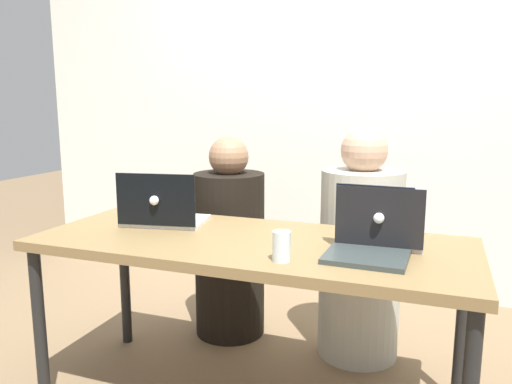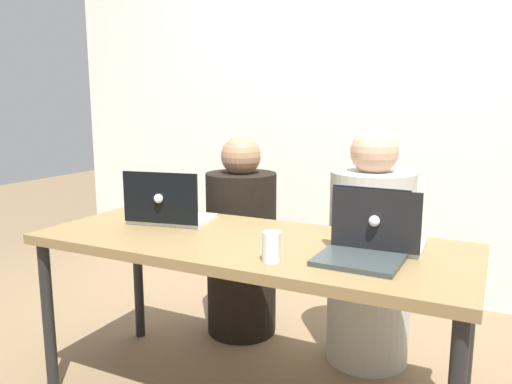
% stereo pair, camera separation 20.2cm
% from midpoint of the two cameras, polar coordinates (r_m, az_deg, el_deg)
% --- Properties ---
extents(back_wall, '(4.52, 0.10, 2.45)m').
position_cam_midpoint_polar(back_wall, '(3.40, 7.10, 9.56)').
color(back_wall, silver).
rests_on(back_wall, ground).
extents(desk, '(1.74, 0.70, 0.72)m').
position_cam_midpoint_polar(desk, '(2.01, -3.59, -7.22)').
color(desk, olive).
rests_on(desk, ground).
extents(person_on_left, '(0.39, 0.39, 1.09)m').
position_cam_midpoint_polar(person_on_left, '(2.73, -5.17, -6.39)').
color(person_on_left, black).
rests_on(person_on_left, ground).
extents(person_on_right, '(0.46, 0.46, 1.15)m').
position_cam_midpoint_polar(person_on_right, '(2.51, 9.57, -7.33)').
color(person_on_right, '#B2B1A3').
rests_on(person_on_right, ground).
extents(laptop_front_right, '(0.29, 0.29, 0.24)m').
position_cam_midpoint_polar(laptop_front_right, '(1.80, 9.68, -5.60)').
color(laptop_front_right, '#333C3C').
rests_on(laptop_front_right, desk).
extents(laptop_back_left, '(0.39, 0.31, 0.24)m').
position_cam_midpoint_polar(laptop_back_left, '(2.27, -13.13, -2.44)').
color(laptop_back_left, silver).
rests_on(laptop_back_left, desk).
extents(laptop_back_right, '(0.32, 0.28, 0.24)m').
position_cam_midpoint_polar(laptop_back_right, '(1.94, 11.15, -4.56)').
color(laptop_back_right, silver).
rests_on(laptop_back_right, desk).
extents(water_glass_right, '(0.06, 0.06, 0.11)m').
position_cam_midpoint_polar(water_glass_right, '(1.71, -0.44, -6.51)').
color(water_glass_right, silver).
rests_on(water_glass_right, desk).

